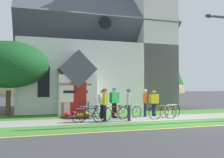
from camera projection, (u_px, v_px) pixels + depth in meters
name	position (u px, v px, depth m)	size (l,w,h in m)	color
ground	(149.00, 114.00, 16.87)	(140.00, 140.00, 0.00)	#3D3D3F
sidewalk_slab	(123.00, 119.00, 13.92)	(32.00, 2.32, 0.01)	#99968E
grass_verge	(139.00, 125.00, 11.81)	(32.00, 2.10, 0.01)	#427F33
church_lawn	(110.00, 115.00, 16.32)	(24.00, 2.70, 0.01)	#427F33
curb_paint_stripe	(150.00, 129.00, 10.67)	(28.00, 0.16, 0.01)	yellow
church_building	(99.00, 52.00, 21.38)	(12.50, 9.79, 14.01)	white
church_sign	(76.00, 94.00, 15.43)	(2.03, 0.24, 2.03)	#7F6047
flower_bed	(77.00, 116.00, 14.81)	(1.85, 1.85, 0.34)	#382319
bicycle_white	(163.00, 112.00, 14.07)	(1.75, 0.08, 0.85)	black
bicycle_green	(130.00, 112.00, 14.44)	(1.64, 0.61, 0.79)	black
bicycle_yellow	(89.00, 115.00, 12.72)	(1.77, 0.27, 0.79)	black
bicycle_red	(170.00, 111.00, 14.98)	(1.70, 0.62, 0.83)	black
bicycle_black	(114.00, 113.00, 13.57)	(1.79, 0.46, 0.82)	black
bicycle_blue	(92.00, 113.00, 13.84)	(1.79, 0.37, 0.80)	black
cyclist_in_red_jersey	(145.00, 101.00, 15.21)	(0.38, 0.68, 1.67)	#191E38
cyclist_in_yellow_jersey	(129.00, 102.00, 13.29)	(0.32, 0.69, 1.72)	#2D2D33
cyclist_in_green_jersey	(105.00, 102.00, 13.22)	(0.30, 0.71, 1.73)	#191E38
cyclist_in_blue_jersey	(114.00, 100.00, 14.65)	(0.67, 0.37, 1.76)	black
cyclist_in_white_jersey	(154.00, 101.00, 15.45)	(0.63, 0.26, 1.59)	#191E38
cyclist_in_orange_jersey	(102.00, 102.00, 14.56)	(0.61, 0.39, 1.63)	black
roadside_conifer	(163.00, 59.00, 22.24)	(3.59, 3.59, 6.67)	#4C3823
yard_deciduous_tree	(9.00, 65.00, 15.43)	(4.85, 4.85, 4.64)	#4C3823
distant_hill	(20.00, 93.00, 68.77)	(99.65, 50.65, 24.62)	#847A5B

